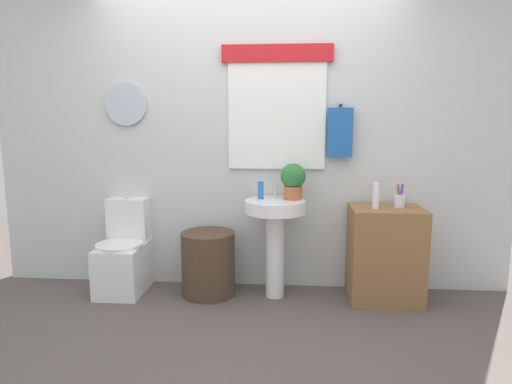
{
  "coord_description": "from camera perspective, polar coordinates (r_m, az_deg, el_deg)",
  "views": [
    {
      "loc": [
        0.34,
        -2.58,
        1.41
      ],
      "look_at": [
        0.08,
        0.8,
        0.88
      ],
      "focal_mm": 30.6,
      "sensor_mm": 36.0,
      "label": 1
    }
  ],
  "objects": [
    {
      "name": "wooden_cabinet",
      "position": [
        3.66,
        16.5,
        -7.79
      ],
      "size": [
        0.56,
        0.44,
        0.76
      ],
      "primitive_type": "cube",
      "color": "olive",
      "rests_on": "ground_plane"
    },
    {
      "name": "toilet",
      "position": [
        3.89,
        -16.82,
        -8.02
      ],
      "size": [
        0.38,
        0.51,
        0.79
      ],
      "color": "white",
      "rests_on": "ground_plane"
    },
    {
      "name": "laundry_hamper",
      "position": [
        3.67,
        -6.26,
        -9.27
      ],
      "size": [
        0.44,
        0.44,
        0.53
      ],
      "primitive_type": "cylinder",
      "color": "#4C3828",
      "rests_on": "ground_plane"
    },
    {
      "name": "soap_bottle",
      "position": [
        3.52,
        0.62,
        0.23
      ],
      "size": [
        0.05,
        0.05,
        0.14
      ],
      "primitive_type": "cylinder",
      "color": "#2D6BB7",
      "rests_on": "pedestal_sink"
    },
    {
      "name": "faucet",
      "position": [
        3.59,
        2.6,
        0.03
      ],
      "size": [
        0.03,
        0.03,
        0.1
      ],
      "primitive_type": "cylinder",
      "color": "silver",
      "rests_on": "pedestal_sink"
    },
    {
      "name": "toothbrush_cup",
      "position": [
        3.61,
        18.26,
        -1.07
      ],
      "size": [
        0.08,
        0.08,
        0.19
      ],
      "color": "silver",
      "rests_on": "wooden_cabinet"
    },
    {
      "name": "back_wall",
      "position": [
        3.74,
        -0.76,
        7.38
      ],
      "size": [
        4.4,
        0.18,
        2.6
      ],
      "color": "silver",
      "rests_on": "ground_plane"
    },
    {
      "name": "pedestal_sink",
      "position": [
        3.52,
        2.51,
        -4.45
      ],
      "size": [
        0.49,
        0.49,
        0.8
      ],
      "color": "white",
      "rests_on": "ground_plane"
    },
    {
      "name": "potted_plant",
      "position": [
        3.52,
        4.87,
        1.62
      ],
      "size": [
        0.2,
        0.2,
        0.29
      ],
      "color": "#AD5B38",
      "rests_on": "pedestal_sink"
    },
    {
      "name": "ground_plane",
      "position": [
        2.96,
        -2.89,
        -19.54
      ],
      "size": [
        8.0,
        8.0,
        0.0
      ],
      "primitive_type": "plane",
      "color": "#564C47"
    },
    {
      "name": "lotion_bottle",
      "position": [
        3.5,
        15.42,
        -0.48
      ],
      "size": [
        0.05,
        0.05,
        0.2
      ],
      "primitive_type": "cylinder",
      "color": "white",
      "rests_on": "wooden_cabinet"
    }
  ]
}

